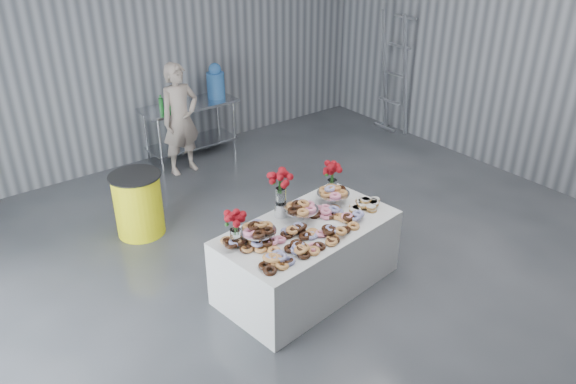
% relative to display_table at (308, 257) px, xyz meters
% --- Properties ---
extents(ground, '(9.00, 9.00, 0.00)m').
position_rel_display_table_xyz_m(ground, '(0.23, -0.38, -0.38)').
color(ground, '#323439').
rests_on(ground, ground).
extents(room_walls, '(8.04, 9.04, 4.02)m').
position_rel_display_table_xyz_m(room_walls, '(-0.05, -0.31, 2.26)').
color(room_walls, gray).
rests_on(room_walls, ground).
extents(display_table, '(2.01, 1.22, 0.75)m').
position_rel_display_table_xyz_m(display_table, '(0.00, 0.00, 0.00)').
color(display_table, silver).
rests_on(display_table, ground).
extents(prep_table, '(1.50, 0.60, 0.90)m').
position_rel_display_table_xyz_m(prep_table, '(0.67, 3.72, 0.24)').
color(prep_table, silver).
rests_on(prep_table, ground).
extents(donut_mounds, '(1.89, 1.01, 0.09)m').
position_rel_display_table_xyz_m(donut_mounds, '(0.00, -0.05, 0.42)').
color(donut_mounds, '#E69A54').
rests_on(donut_mounds, display_table).
extents(cake_stand_left, '(0.36, 0.36, 0.17)m').
position_rel_display_table_xyz_m(cake_stand_left, '(-0.56, 0.08, 0.52)').
color(cake_stand_left, silver).
rests_on(cake_stand_left, display_table).
extents(cake_stand_mid, '(0.36, 0.36, 0.17)m').
position_rel_display_table_xyz_m(cake_stand_mid, '(0.03, 0.15, 0.52)').
color(cake_stand_mid, silver).
rests_on(cake_stand_mid, display_table).
extents(cake_stand_right, '(0.36, 0.36, 0.17)m').
position_rel_display_table_xyz_m(cake_stand_right, '(0.53, 0.21, 0.52)').
color(cake_stand_right, silver).
rests_on(cake_stand_right, display_table).
extents(danish_pile, '(0.48, 0.48, 0.11)m').
position_rel_display_table_xyz_m(danish_pile, '(0.76, -0.06, 0.43)').
color(danish_pile, white).
rests_on(danish_pile, display_table).
extents(bouquet_left, '(0.26, 0.26, 0.42)m').
position_rel_display_table_xyz_m(bouquet_left, '(-0.77, 0.16, 0.67)').
color(bouquet_left, white).
rests_on(bouquet_left, display_table).
extents(bouquet_right, '(0.26, 0.26, 0.42)m').
position_rel_display_table_xyz_m(bouquet_right, '(0.66, 0.38, 0.67)').
color(bouquet_right, white).
rests_on(bouquet_right, display_table).
extents(bouquet_center, '(0.26, 0.26, 0.57)m').
position_rel_display_table_xyz_m(bouquet_center, '(-0.09, 0.34, 0.75)').
color(bouquet_center, silver).
rests_on(bouquet_center, display_table).
extents(water_jug, '(0.28, 0.28, 0.55)m').
position_rel_display_table_xyz_m(water_jug, '(1.17, 3.72, 0.77)').
color(water_jug, '#3F85D8').
rests_on(water_jug, prep_table).
extents(drink_bottles, '(0.54, 0.08, 0.27)m').
position_rel_display_table_xyz_m(drink_bottles, '(0.35, 3.62, 0.66)').
color(drink_bottles, '#268C33').
rests_on(drink_bottles, prep_table).
extents(person, '(0.63, 0.43, 1.67)m').
position_rel_display_table_xyz_m(person, '(0.33, 3.37, 0.46)').
color(person, '#CC8C93').
rests_on(person, ground).
extents(trash_barrel, '(0.63, 0.63, 0.80)m').
position_rel_display_table_xyz_m(trash_barrel, '(-0.95, 2.11, 0.03)').
color(trash_barrel, '#FFF815').
rests_on(trash_barrel, ground).
extents(stepladder, '(0.55, 0.52, 2.12)m').
position_rel_display_table_xyz_m(stepladder, '(3.98, 2.54, 0.68)').
color(stepladder, silver).
rests_on(stepladder, ground).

